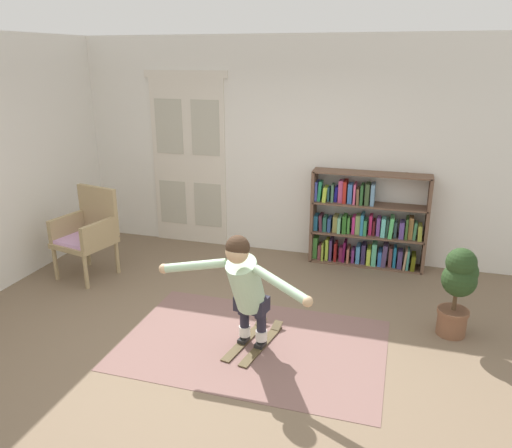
{
  "coord_description": "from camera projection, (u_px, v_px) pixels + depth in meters",
  "views": [
    {
      "loc": [
        1.45,
        -3.87,
        2.63
      ],
      "look_at": [
        0.12,
        0.6,
        1.05
      ],
      "focal_mm": 34.84,
      "sensor_mm": 36.0,
      "label": 1
    }
  ],
  "objects": [
    {
      "name": "ground_plane",
      "position": [
        226.0,
        346.0,
        4.75
      ],
      "size": [
        7.2,
        7.2,
        0.0
      ],
      "primitive_type": "plane",
      "color": "#745F4A"
    },
    {
      "name": "wicker_chair",
      "position": [
        88.0,
        231.0,
        6.13
      ],
      "size": [
        0.71,
        0.71,
        1.1
      ],
      "color": "tan",
      "rests_on": "ground"
    },
    {
      "name": "back_wall",
      "position": [
        290.0,
        149.0,
        6.64
      ],
      "size": [
        6.0,
        0.1,
        2.9
      ],
      "primitive_type": "cube",
      "color": "silver",
      "rests_on": "ground"
    },
    {
      "name": "person_skier",
      "position": [
        245.0,
        283.0,
        4.42
      ],
      "size": [
        1.47,
        0.71,
        1.13
      ],
      "color": "white",
      "rests_on": "skis_pair"
    },
    {
      "name": "potted_plant",
      "position": [
        459.0,
        285.0,
        4.73
      ],
      "size": [
        0.33,
        0.39,
        0.94
      ],
      "color": "brown",
      "rests_on": "ground"
    },
    {
      "name": "bookshelf",
      "position": [
        364.0,
        226.0,
        6.46
      ],
      "size": [
        1.48,
        0.3,
        1.24
      ],
      "color": "brown",
      "rests_on": "ground"
    },
    {
      "name": "double_door",
      "position": [
        189.0,
        160.0,
        7.05
      ],
      "size": [
        1.22,
        0.05,
        2.45
      ],
      "color": "beige",
      "rests_on": "ground"
    },
    {
      "name": "skis_pair",
      "position": [
        254.0,
        341.0,
        4.79
      ],
      "size": [
        0.41,
        0.83,
        0.07
      ],
      "color": "brown",
      "rests_on": "rug"
    },
    {
      "name": "rug",
      "position": [
        253.0,
        344.0,
        4.77
      ],
      "size": [
        2.49,
        1.63,
        0.01
      ],
      "primitive_type": "cube",
      "color": "#7C5A54",
      "rests_on": "ground"
    }
  ]
}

